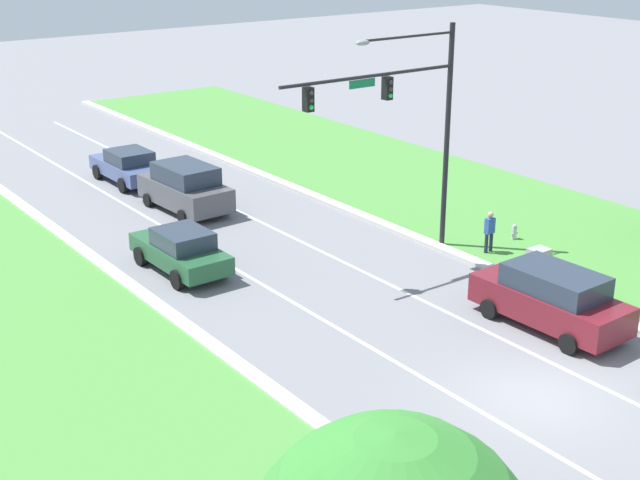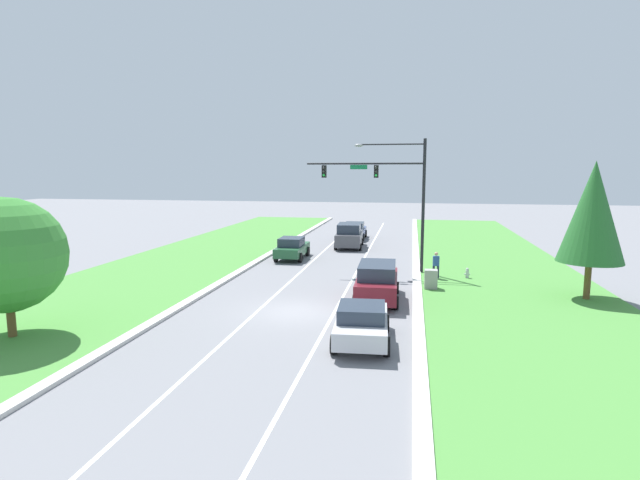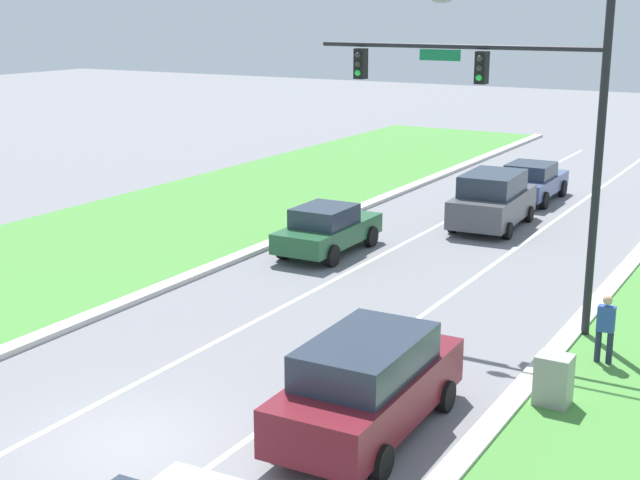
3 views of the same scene
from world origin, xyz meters
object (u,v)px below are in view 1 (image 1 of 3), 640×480
at_px(traffic_signal_mast, 407,110).
at_px(utility_cabinet, 538,264).
at_px(fire_hydrant, 514,233).
at_px(burgundy_suv, 551,298).
at_px(pedestrian, 489,231).
at_px(forest_sedan, 181,250).
at_px(slate_blue_sedan, 128,166).
at_px(graphite_suv, 185,187).

height_order(traffic_signal_mast, utility_cabinet, traffic_signal_mast).
bearing_deg(fire_hydrant, burgundy_suv, -129.98).
distance_m(traffic_signal_mast, pedestrian, 5.78).
distance_m(forest_sedan, utility_cabinet, 12.76).
bearing_deg(slate_blue_sedan, forest_sedan, -106.65).
relative_size(forest_sedan, pedestrian, 2.70).
bearing_deg(utility_cabinet, graphite_suv, 113.97).
relative_size(utility_cabinet, pedestrian, 0.67).
relative_size(traffic_signal_mast, forest_sedan, 1.87).
xyz_separation_m(traffic_signal_mast, utility_cabinet, (2.51, -4.43, -5.09)).
relative_size(traffic_signal_mast, fire_hydrant, 12.22).
xyz_separation_m(traffic_signal_mast, fire_hydrant, (4.79, -1.26, -5.31)).
bearing_deg(slate_blue_sedan, pedestrian, -68.53).
bearing_deg(pedestrian, burgundy_suv, 59.22).
bearing_deg(slate_blue_sedan, traffic_signal_mast, -75.96).
relative_size(forest_sedan, slate_blue_sedan, 0.98).
xyz_separation_m(burgundy_suv, forest_sedan, (-7.10, 10.94, -0.17)).
distance_m(utility_cabinet, fire_hydrant, 3.91).
xyz_separation_m(burgundy_suv, fire_hydrant, (5.06, 6.04, -0.65)).
relative_size(graphite_suv, pedestrian, 2.90).
relative_size(forest_sedan, utility_cabinet, 4.04).
bearing_deg(burgundy_suv, slate_blue_sedan, 98.00).
distance_m(pedestrian, fire_hydrant, 2.03).
height_order(pedestrian, fire_hydrant, pedestrian).
bearing_deg(fire_hydrant, graphite_suv, 127.81).
bearing_deg(burgundy_suv, traffic_signal_mast, 86.43).
xyz_separation_m(forest_sedan, pedestrian, (10.27, -5.32, 0.11)).
bearing_deg(graphite_suv, pedestrian, -62.56).
bearing_deg(slate_blue_sedan, burgundy_suv, -81.26).
distance_m(forest_sedan, pedestrian, 11.57).
relative_size(slate_blue_sedan, utility_cabinet, 4.13).
relative_size(burgundy_suv, pedestrian, 2.99).
height_order(burgundy_suv, utility_cabinet, burgundy_suv).
distance_m(traffic_signal_mast, slate_blue_sedan, 16.57).
relative_size(forest_sedan, fire_hydrant, 6.53).
bearing_deg(burgundy_suv, utility_cabinet, 44.44).
height_order(forest_sedan, pedestrian, pedestrian).
bearing_deg(traffic_signal_mast, forest_sedan, 153.74).
xyz_separation_m(graphite_suv, burgundy_suv, (3.58, -17.18, -0.05)).
distance_m(burgundy_suv, pedestrian, 6.45).
bearing_deg(burgundy_suv, pedestrian, 59.16).
height_order(graphite_suv, forest_sedan, graphite_suv).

